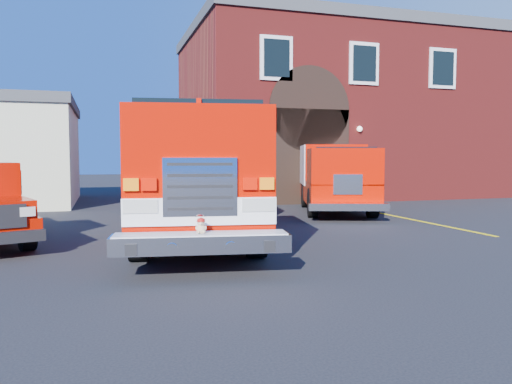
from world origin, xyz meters
name	(u,v)px	position (x,y,z in m)	size (l,w,h in m)	color
ground	(240,247)	(0.00, 0.00, 0.00)	(100.00, 100.00, 0.00)	black
parking_stripe_near	(456,228)	(6.50, 1.00, 0.00)	(0.12, 3.00, 0.01)	yellow
parking_stripe_mid	(396,216)	(6.50, 4.00, 0.00)	(0.12, 3.00, 0.01)	yellow
parking_stripe_far	(353,208)	(6.50, 7.00, 0.00)	(0.12, 3.00, 0.01)	yellow
fire_station	(333,115)	(8.99, 13.98, 4.25)	(15.20, 10.20, 8.45)	maroon
fire_engine	(195,173)	(-0.58, 2.26, 1.56)	(4.22, 10.11, 3.02)	black
secondary_truck	(333,175)	(5.45, 6.61, 1.33)	(4.61, 7.84, 2.43)	black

